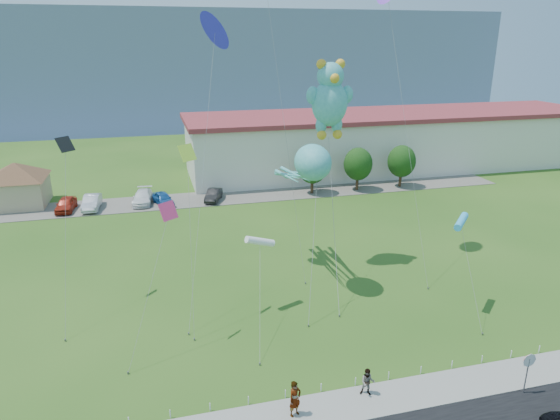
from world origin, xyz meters
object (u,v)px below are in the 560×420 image
(pavilion, at_px, (16,180))
(octopus_kite, at_px, (307,169))
(parked_car_white, at_px, (143,197))
(warehouse, at_px, (394,140))
(pedestrian_left, at_px, (295,399))
(parked_car_silver, at_px, (92,202))
(stop_sign, at_px, (529,364))
(parked_car_blue, at_px, (163,199))
(parked_car_red, at_px, (66,204))
(teddy_bear_kite, at_px, (330,98))
(pedestrian_right, at_px, (368,382))
(parked_car_black, at_px, (213,195))

(pavilion, distance_m, octopus_kite, 37.59)
(octopus_kite, bearing_deg, pavilion, 134.71)
(parked_car_white, distance_m, octopus_kite, 27.83)
(pavilion, relative_size, warehouse, 0.15)
(warehouse, relative_size, octopus_kite, 4.97)
(pedestrian_left, xyz_separation_m, parked_car_white, (-7.40, 37.88, -0.29))
(parked_car_silver, distance_m, octopus_kite, 30.17)
(stop_sign, distance_m, octopus_kite, 18.90)
(pavilion, xyz_separation_m, parked_car_blue, (15.97, -3.96, -2.26))
(stop_sign, xyz_separation_m, parked_car_blue, (-17.53, 38.24, -1.11))
(warehouse, relative_size, parked_car_red, 13.92)
(teddy_bear_kite, bearing_deg, pedestrian_left, -113.98)
(pedestrian_right, bearing_deg, warehouse, 84.51)
(pedestrian_right, bearing_deg, octopus_kite, 109.15)
(parked_car_blue, bearing_deg, pedestrian_right, -91.35)
(pavilion, relative_size, pedestrian_right, 5.88)
(pedestrian_left, xyz_separation_m, parked_car_silver, (-12.95, 37.19, -0.24))
(stop_sign, height_order, parked_car_blue, stop_sign)
(pedestrian_right, height_order, parked_car_white, pedestrian_right)
(pavilion, height_order, parked_car_red, pavilion)
(pavilion, relative_size, parked_car_silver, 1.95)
(pedestrian_left, relative_size, parked_car_black, 0.47)
(pedestrian_left, distance_m, teddy_bear_kite, 23.09)
(warehouse, distance_m, parked_car_red, 45.69)
(warehouse, bearing_deg, pedestrian_right, -118.14)
(parked_car_white, bearing_deg, pedestrian_right, -66.20)
(parked_car_white, xyz_separation_m, teddy_bear_kite, (15.22, -20.29, 13.04))
(octopus_kite, relative_size, teddy_bear_kite, 0.74)
(pavilion, distance_m, pedestrian_left, 45.94)
(pavilion, xyz_separation_m, octopus_kite, (26.10, -26.37, 6.04))
(parked_car_blue, bearing_deg, octopus_kite, -81.36)
(parked_car_blue, height_order, parked_car_black, parked_car_blue)
(pedestrian_left, bearing_deg, octopus_kite, 47.07)
(warehouse, relative_size, teddy_bear_kite, 3.65)
(pavilion, relative_size, parked_car_black, 2.24)
(pavilion, height_order, teddy_bear_kite, teddy_bear_kite)
(parked_car_black, height_order, octopus_kite, octopus_kite)
(stop_sign, relative_size, parked_car_black, 0.61)
(stop_sign, height_order, teddy_bear_kite, teddy_bear_kite)
(pedestrian_right, relative_size, parked_car_silver, 0.33)
(parked_car_red, distance_m, teddy_bear_kite, 33.27)
(stop_sign, distance_m, parked_car_blue, 42.08)
(warehouse, relative_size, stop_sign, 24.40)
(pedestrian_left, bearing_deg, teddy_bear_kite, 42.28)
(pavilion, distance_m, parked_car_blue, 16.61)
(pedestrian_left, bearing_deg, parked_car_black, 65.18)
(parked_car_red, relative_size, parked_car_blue, 1.07)
(parked_car_black, bearing_deg, parked_car_red, -162.22)
(warehouse, height_order, parked_car_black, warehouse)
(warehouse, bearing_deg, teddy_bear_kite, -125.86)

